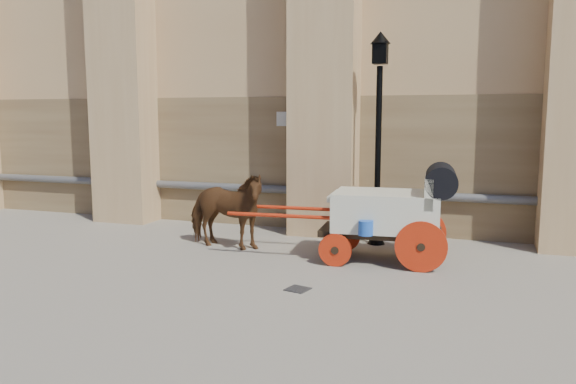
% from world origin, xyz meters
% --- Properties ---
extents(ground, '(90.00, 90.00, 0.00)m').
position_xyz_m(ground, '(0.00, 0.00, 0.00)').
color(ground, gray).
rests_on(ground, ground).
extents(horse, '(1.86, 0.99, 1.51)m').
position_xyz_m(horse, '(-2.46, 1.68, 0.76)').
color(horse, brown).
rests_on(horse, ground).
extents(carriage, '(4.07, 1.51, 1.75)m').
position_xyz_m(carriage, '(0.79, 1.74, 0.94)').
color(carriage, black).
rests_on(carriage, ground).
extents(street_lamp, '(0.39, 0.39, 4.19)m').
position_xyz_m(street_lamp, '(0.27, 3.01, 2.24)').
color(street_lamp, black).
rests_on(street_lamp, ground).
extents(drain_grate_near, '(0.39, 0.39, 0.01)m').
position_xyz_m(drain_grate_near, '(-0.32, -0.37, 0.01)').
color(drain_grate_near, black).
rests_on(drain_grate_near, ground).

